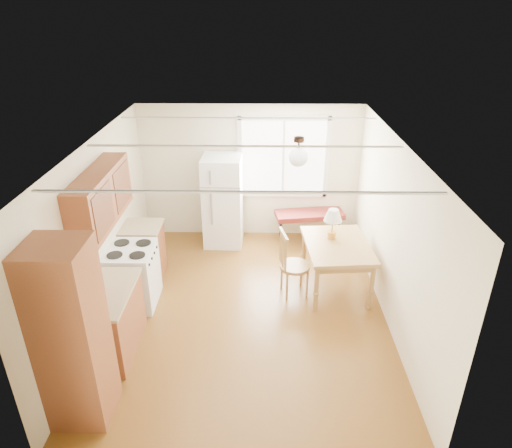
{
  "coord_description": "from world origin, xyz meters",
  "views": [
    {
      "loc": [
        0.22,
        -5.46,
        4.1
      ],
      "look_at": [
        0.13,
        0.54,
        1.15
      ],
      "focal_mm": 32.0,
      "sensor_mm": 36.0,
      "label": 1
    }
  ],
  "objects_px": {
    "dining_table": "(337,250)",
    "bench": "(309,215)",
    "chair": "(289,259)",
    "refrigerator": "(223,201)"
  },
  "relations": [
    {
      "from": "dining_table",
      "to": "chair",
      "type": "xyz_separation_m",
      "value": [
        -0.74,
        -0.17,
        -0.08
      ]
    },
    {
      "from": "refrigerator",
      "to": "bench",
      "type": "xyz_separation_m",
      "value": [
        1.59,
        0.1,
        -0.32
      ]
    },
    {
      "from": "bench",
      "to": "chair",
      "type": "xyz_separation_m",
      "value": [
        -0.47,
        -1.78,
        0.09
      ]
    },
    {
      "from": "dining_table",
      "to": "bench",
      "type": "bearing_deg",
      "value": 94.85
    },
    {
      "from": "bench",
      "to": "dining_table",
      "type": "bearing_deg",
      "value": -89.24
    },
    {
      "from": "dining_table",
      "to": "chair",
      "type": "bearing_deg",
      "value": -171.83
    },
    {
      "from": "bench",
      "to": "dining_table",
      "type": "distance_m",
      "value": 1.64
    },
    {
      "from": "bench",
      "to": "chair",
      "type": "relative_size",
      "value": 1.24
    },
    {
      "from": "bench",
      "to": "dining_table",
      "type": "xyz_separation_m",
      "value": [
        0.27,
        -1.61,
        0.17
      ]
    },
    {
      "from": "bench",
      "to": "chair",
      "type": "bearing_deg",
      "value": -113.6
    }
  ]
}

